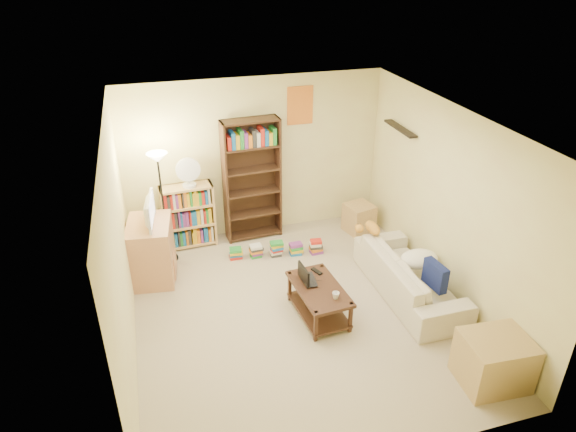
% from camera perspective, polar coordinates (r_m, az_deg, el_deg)
% --- Properties ---
extents(room, '(4.50, 4.54, 2.52)m').
position_cam_1_polar(room, '(5.83, 1.13, 2.10)').
color(room, '#C5B394').
rests_on(room, ground).
extents(sofa, '(1.96, 0.81, 0.57)m').
position_cam_1_polar(sofa, '(7.03, 13.36, -6.44)').
color(sofa, beige).
rests_on(sofa, ground).
extents(navy_pillow, '(0.15, 0.38, 0.34)m').
position_cam_1_polar(navy_pillow, '(6.64, 16.05, -6.36)').
color(navy_pillow, navy).
rests_on(navy_pillow, sofa).
extents(cream_blanket, '(0.52, 0.37, 0.22)m').
position_cam_1_polar(cream_blanket, '(7.02, 14.35, -4.65)').
color(cream_blanket, white).
rests_on(cream_blanket, sofa).
extents(tabby_cat, '(0.44, 0.16, 0.15)m').
position_cam_1_polar(tabby_cat, '(7.29, 9.13, -1.33)').
color(tabby_cat, orange).
rests_on(tabby_cat, sofa).
extents(coffee_table, '(0.61, 1.00, 0.43)m').
position_cam_1_polar(coffee_table, '(6.48, 3.45, -9.00)').
color(coffee_table, '#3B2116').
rests_on(coffee_table, ground).
extents(laptop, '(0.37, 0.27, 0.03)m').
position_cam_1_polar(laptop, '(6.50, 2.87, -7.06)').
color(laptop, black).
rests_on(laptop, coffee_table).
extents(laptop_screen, '(0.04, 0.32, 0.21)m').
position_cam_1_polar(laptop_screen, '(6.39, 1.74, -6.47)').
color(laptop_screen, white).
rests_on(laptop_screen, laptop).
extents(mug, '(0.13, 0.13, 0.08)m').
position_cam_1_polar(mug, '(6.20, 5.33, -8.79)').
color(mug, white).
rests_on(mug, coffee_table).
extents(tv_remote, '(0.11, 0.18, 0.02)m').
position_cam_1_polar(tv_remote, '(6.66, 3.20, -6.15)').
color(tv_remote, black).
rests_on(tv_remote, coffee_table).
extents(tv_stand, '(0.67, 0.86, 0.85)m').
position_cam_1_polar(tv_stand, '(7.33, -14.91, -3.75)').
color(tv_stand, tan).
rests_on(tv_stand, ground).
extents(television, '(0.68, 0.25, 0.38)m').
position_cam_1_polar(television, '(7.04, -15.52, 0.53)').
color(television, black).
rests_on(television, tv_stand).
extents(tall_bookshelf, '(0.89, 0.35, 1.93)m').
position_cam_1_polar(tall_bookshelf, '(7.86, -4.02, 4.30)').
color(tall_bookshelf, '#3D2217').
rests_on(tall_bookshelf, ground).
extents(short_bookshelf, '(0.80, 0.36, 1.00)m').
position_cam_1_polar(short_bookshelf, '(7.96, -10.98, -0.00)').
color(short_bookshelf, tan).
rests_on(short_bookshelf, ground).
extents(desk_fan, '(0.36, 0.20, 0.46)m').
position_cam_1_polar(desk_fan, '(7.61, -11.02, 4.79)').
color(desk_fan, white).
rests_on(desk_fan, short_bookshelf).
extents(floor_lamp, '(0.28, 0.28, 1.68)m').
position_cam_1_polar(floor_lamp, '(7.29, -14.08, 4.28)').
color(floor_lamp, black).
rests_on(floor_lamp, ground).
extents(side_table, '(0.50, 0.50, 0.47)m').
position_cam_1_polar(side_table, '(8.40, 7.90, -0.23)').
color(side_table, tan).
rests_on(side_table, ground).
extents(end_cabinet, '(0.72, 0.61, 0.57)m').
position_cam_1_polar(end_cabinet, '(6.02, 21.91, -14.69)').
color(end_cabinet, tan).
rests_on(end_cabinet, ground).
extents(book_stacks, '(1.39, 0.34, 0.24)m').
position_cam_1_polar(book_stacks, '(7.73, -1.13, -3.74)').
color(book_stacks, red).
rests_on(book_stacks, ground).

